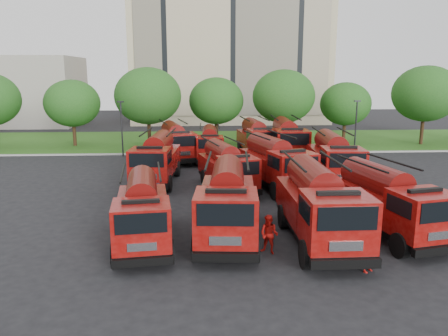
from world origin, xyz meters
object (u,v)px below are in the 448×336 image
object	(u,v)px
fire_truck_2	(319,205)
firefighter_1	(269,253)
firefighter_2	(431,219)
fire_truck_1	(227,203)
fire_truck_7	(334,159)
fire_truck_9	(210,144)
fire_truck_11	(287,140)
fire_truck_6	(275,163)
fire_truck_10	(256,138)
fire_truck_3	(388,202)
fire_truck_8	(175,142)
fire_truck_4	(157,159)
fire_truck_0	(142,211)
firefighter_0	(368,271)
firefighter_5	(359,184)
firefighter_4	(158,209)
firefighter_3	(415,222)
fire_truck_5	(227,167)

from	to	relation	value
fire_truck_2	firefighter_1	world-z (taller)	fire_truck_2
firefighter_2	fire_truck_1	bearing A→B (deg)	81.54
fire_truck_7	fire_truck_9	bearing A→B (deg)	139.15
fire_truck_11	firefighter_2	xyz separation A→B (m)	(4.63, -16.40, -1.81)
fire_truck_6	fire_truck_10	xyz separation A→B (m)	(0.19, 11.58, -0.03)
fire_truck_3	fire_truck_8	bearing A→B (deg)	108.29
fire_truck_11	firefighter_1	size ratio (longest dim) A/B	4.69
fire_truck_4	fire_truck_10	xyz separation A→B (m)	(8.28, 9.61, -0.02)
fire_truck_0	firefighter_0	world-z (taller)	fire_truck_0
fire_truck_1	fire_truck_10	distance (m)	20.96
firefighter_5	fire_truck_10	bearing A→B (deg)	-53.83
fire_truck_1	fire_truck_8	distance (m)	19.30
fire_truck_3	firefighter_4	size ratio (longest dim) A/B	4.84
fire_truck_4	firefighter_1	distance (m)	14.35
fire_truck_9	firefighter_4	size ratio (longest dim) A/B	4.22
firefighter_1	firefighter_3	distance (m)	8.97
fire_truck_3	firefighter_3	xyz separation A→B (m)	(2.25, 1.60, -1.63)
fire_truck_10	firefighter_1	bearing A→B (deg)	-101.35
fire_truck_3	fire_truck_6	distance (m)	9.77
fire_truck_10	fire_truck_11	distance (m)	3.21
fire_truck_9	firefighter_1	bearing A→B (deg)	-83.50
fire_truck_1	fire_truck_11	size ratio (longest dim) A/B	0.96
fire_truck_5	fire_truck_11	distance (m)	11.36
fire_truck_8	fire_truck_4	bearing A→B (deg)	-109.60
fire_truck_6	firefighter_4	bearing A→B (deg)	-164.41
fire_truck_4	firefighter_5	xyz separation A→B (m)	(14.14, -1.26, -1.69)
fire_truck_0	firefighter_3	bearing A→B (deg)	1.99
fire_truck_0	fire_truck_9	bearing A→B (deg)	72.97
fire_truck_9	fire_truck_7	bearing A→B (deg)	-44.47
fire_truck_2	firefighter_3	world-z (taller)	fire_truck_2
fire_truck_8	fire_truck_10	bearing A→B (deg)	-1.30
fire_truck_11	firefighter_0	world-z (taller)	fire_truck_11
fire_truck_6	firefighter_3	distance (m)	9.73
fire_truck_7	firefighter_3	size ratio (longest dim) A/B	4.75
fire_truck_6	fire_truck_8	world-z (taller)	fire_truck_6
fire_truck_1	fire_truck_11	distance (m)	19.58
fire_truck_0	firefighter_1	bearing A→B (deg)	-21.59
firefighter_3	firefighter_4	world-z (taller)	firefighter_3
fire_truck_5	firefighter_4	xyz separation A→B (m)	(-4.18, -4.23, -1.53)
fire_truck_0	firefighter_0	bearing A→B (deg)	-27.31
fire_truck_3	fire_truck_8	size ratio (longest dim) A/B	0.99
fire_truck_1	fire_truck_8	bearing A→B (deg)	104.84
fire_truck_2	fire_truck_10	world-z (taller)	fire_truck_2
fire_truck_11	firefighter_0	xyz separation A→B (m)	(-1.13, -22.41, -1.81)
fire_truck_2	fire_truck_11	bearing A→B (deg)	82.85
firefighter_5	firefighter_3	bearing A→B (deg)	98.39
fire_truck_1	firefighter_4	size ratio (longest dim) A/B	4.97
fire_truck_6	fire_truck_9	bearing A→B (deg)	98.40
fire_truck_8	fire_truck_10	distance (m)	7.58
fire_truck_11	fire_truck_9	bearing A→B (deg)	-179.11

